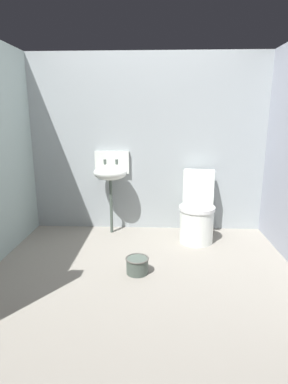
{
  "coord_description": "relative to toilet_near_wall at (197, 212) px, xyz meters",
  "views": [
    {
      "loc": [
        0.12,
        -2.54,
        1.41
      ],
      "look_at": [
        0.0,
        0.31,
        0.7
      ],
      "focal_mm": 28.92,
      "sensor_mm": 36.0,
      "label": 1
    }
  ],
  "objects": [
    {
      "name": "ground_plane",
      "position": [
        -0.59,
        -0.88,
        -0.36
      ],
      "size": [
        3.25,
        2.86,
        0.08
      ],
      "primitive_type": "cube",
      "color": "gray"
    },
    {
      "name": "wall_back",
      "position": [
        -0.59,
        0.4,
        0.74
      ],
      "size": [
        3.25,
        0.1,
        2.13
      ],
      "primitive_type": "cube",
      "color": "#9CA4A7",
      "rests_on": "ground"
    },
    {
      "name": "toilet_near_wall",
      "position": [
        0.0,
        0.0,
        0.0
      ],
      "size": [
        0.47,
        0.64,
        0.78
      ],
      "rotation": [
        0.0,
        0.0,
        2.98
      ],
      "color": "white",
      "rests_on": "ground"
    },
    {
      "name": "sink",
      "position": [
        -1.02,
        0.19,
        0.43
      ],
      "size": [
        0.42,
        0.35,
        0.99
      ],
      "color": "#48534B",
      "rests_on": "ground"
    },
    {
      "name": "bucket",
      "position": [
        -0.64,
        -0.85,
        -0.24
      ],
      "size": [
        0.22,
        0.22,
        0.15
      ],
      "color": "#48534B",
      "rests_on": "ground"
    }
  ]
}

